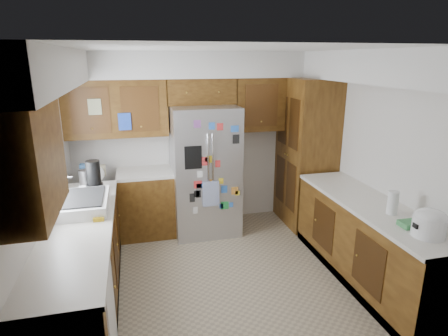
{
  "coord_description": "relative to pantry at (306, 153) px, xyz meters",
  "views": [
    {
      "loc": [
        -0.94,
        -3.72,
        2.41
      ],
      "look_at": [
        0.07,
        0.35,
        1.18
      ],
      "focal_mm": 30.0,
      "sensor_mm": 36.0,
      "label": 1
    }
  ],
  "objects": [
    {
      "name": "room_shell",
      "position": [
        -1.61,
        -0.79,
        0.75
      ],
      "size": [
        3.64,
        3.24,
        2.52
      ],
      "color": "silver",
      "rests_on": "ground"
    },
    {
      "name": "paper_towel",
      "position": [
        0.01,
        -1.92,
        -0.04
      ],
      "size": [
        0.1,
        0.1,
        0.23
      ],
      "primitive_type": "cylinder",
      "color": "white",
      "rests_on": "right_counter_run"
    },
    {
      "name": "left_counter_run",
      "position": [
        -2.86,
        -1.12,
        -0.65
      ],
      "size": [
        1.36,
        3.2,
        0.92
      ],
      "color": "#41240C",
      "rests_on": "ground"
    },
    {
      "name": "pantry",
      "position": [
        0.0,
        0.0,
        0.0
      ],
      "size": [
        0.6,
        0.9,
        2.15
      ],
      "primitive_type": "cube",
      "color": "#41240C",
      "rests_on": "ground"
    },
    {
      "name": "floor",
      "position": [
        -1.5,
        -1.15,
        -1.07
      ],
      "size": [
        3.6,
        3.6,
        0.0
      ],
      "primitive_type": "plane",
      "color": "tan",
      "rests_on": "ground"
    },
    {
      "name": "left_counter_clutter",
      "position": [
        -2.95,
        -0.31,
        -0.02
      ],
      "size": [
        0.32,
        0.82,
        0.38
      ],
      "color": "black",
      "rests_on": "left_counter_run"
    },
    {
      "name": "rice_cooker",
      "position": [
        -0.0,
        -2.41,
        -0.03
      ],
      "size": [
        0.29,
        0.28,
        0.25
      ],
      "color": "white",
      "rests_on": "right_counter_run"
    },
    {
      "name": "fridge_top_items",
      "position": [
        -1.62,
        0.25,
        1.21
      ],
      "size": [
        0.82,
        0.33,
        0.31
      ],
      "color": "#2423C6",
      "rests_on": "bridge_cabinet"
    },
    {
      "name": "fridge",
      "position": [
        -1.5,
        0.05,
        -0.17
      ],
      "size": [
        0.9,
        0.79,
        1.8
      ],
      "color": "#ADADB2",
      "rests_on": "ground"
    },
    {
      "name": "bridge_cabinet",
      "position": [
        -1.5,
        0.28,
        0.9
      ],
      "size": [
        0.96,
        0.34,
        0.35
      ],
      "primitive_type": "cube",
      "color": "#41240C",
      "rests_on": "fridge"
    },
    {
      "name": "right_counter_run",
      "position": [
        0.0,
        -1.62,
        -0.65
      ],
      "size": [
        0.63,
        2.25,
        0.92
      ],
      "color": "#41240C",
      "rests_on": "ground"
    },
    {
      "name": "sink_assembly",
      "position": [
        -3.0,
        -1.05,
        -0.09
      ],
      "size": [
        0.52,
        0.73,
        0.37
      ],
      "color": "white",
      "rests_on": "left_counter_run"
    }
  ]
}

